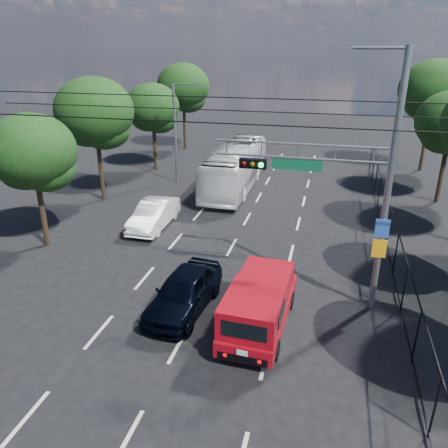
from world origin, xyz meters
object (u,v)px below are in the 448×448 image
(navy_hatchback, at_px, (184,291))
(white_bus, at_px, (236,167))
(white_van, at_px, (154,214))
(red_pickup, at_px, (260,303))
(signal_mast, at_px, (353,175))

(navy_hatchback, xyz_separation_m, white_bus, (-1.49, 15.66, 0.73))
(white_bus, bearing_deg, white_van, -108.79)
(red_pickup, bearing_deg, navy_hatchback, 169.96)
(white_bus, height_order, white_van, white_bus)
(signal_mast, distance_m, red_pickup, 5.58)
(signal_mast, relative_size, navy_hatchback, 2.08)
(signal_mast, xyz_separation_m, white_van, (-10.11, 5.58, -4.50))
(signal_mast, height_order, navy_hatchback, signal_mast)
(white_bus, bearing_deg, red_pickup, -74.38)
(red_pickup, relative_size, white_van, 1.18)
(red_pickup, bearing_deg, white_van, 132.62)
(white_bus, bearing_deg, navy_hatchback, -84.45)
(navy_hatchback, bearing_deg, signal_mast, 22.77)
(navy_hatchback, bearing_deg, red_pickup, -4.92)
(signal_mast, height_order, red_pickup, signal_mast)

